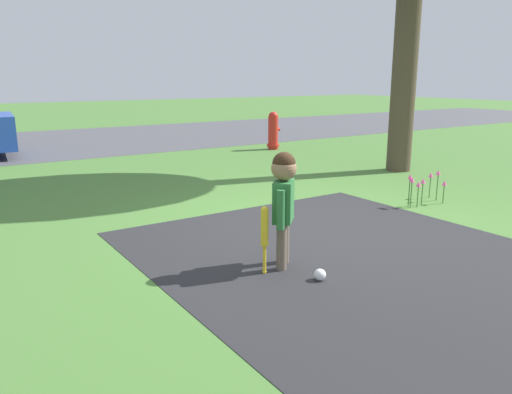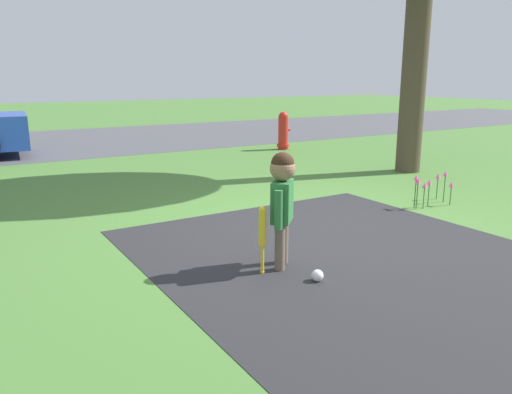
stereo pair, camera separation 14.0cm
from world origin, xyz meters
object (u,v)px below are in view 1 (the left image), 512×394
Objects in this scene: child at (284,193)px; sports_ball at (320,275)px; baseball_bat at (265,231)px; fire_hydrant at (273,131)px.

sports_ball is (0.06, -0.40, -0.57)m from child.
child is 0.34m from baseball_bat.
fire_hydrant is (3.91, 6.10, 0.35)m from sports_ball.
baseball_bat is at bearing 128.65° from sports_ball.
baseball_bat is 0.55m from sports_ball.
baseball_bat is (-0.22, -0.05, -0.26)m from child.
child reaches higher than sports_ball.
baseball_bat is 7.12m from fire_hydrant.
child reaches higher than baseball_bat.
fire_hydrant reaches higher than baseball_bat.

